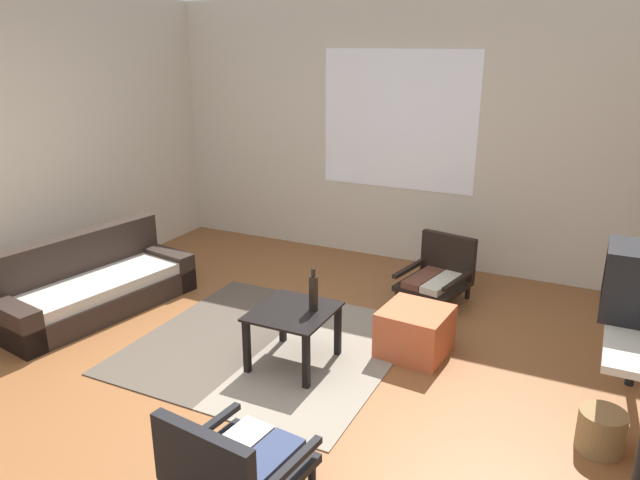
{
  "coord_description": "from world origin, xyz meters",
  "views": [
    {
      "loc": [
        2.02,
        -2.97,
        2.3
      ],
      "look_at": [
        0.0,
        1.16,
        0.76
      ],
      "focal_mm": 33.9,
      "sensor_mm": 36.0,
      "label": 1
    }
  ],
  "objects": [
    {
      "name": "coffee_table",
      "position": [
        0.11,
        0.51,
        0.35
      ],
      "size": [
        0.56,
        0.6,
        0.43
      ],
      "color": "black",
      "rests_on": "ground"
    },
    {
      "name": "far_wall_with_window",
      "position": [
        0.0,
        3.06,
        1.35
      ],
      "size": [
        5.6,
        0.13,
        2.7
      ],
      "color": "beige",
      "rests_on": "ground"
    },
    {
      "name": "wicker_basket",
      "position": [
        2.19,
        0.43,
        0.13
      ],
      "size": [
        0.27,
        0.27,
        0.25
      ],
      "primitive_type": "cylinder",
      "color": "olive",
      "rests_on": "ground"
    },
    {
      "name": "couch",
      "position": [
        -1.94,
        0.56,
        0.21
      ],
      "size": [
        0.95,
        1.8,
        0.66
      ],
      "color": "black",
      "rests_on": "ground"
    },
    {
      "name": "glass_bottle",
      "position": [
        0.24,
        0.58,
        0.57
      ],
      "size": [
        0.07,
        0.07,
        0.32
      ],
      "color": "black",
      "rests_on": "coffee_table"
    },
    {
      "name": "armchair_by_window",
      "position": [
        0.74,
        2.14,
        0.25
      ],
      "size": [
        0.64,
        0.69,
        0.58
      ],
      "color": "black",
      "rests_on": "ground"
    },
    {
      "name": "ottoman_orange",
      "position": [
        0.86,
        1.05,
        0.18
      ],
      "size": [
        0.52,
        0.52,
        0.37
      ],
      "primitive_type": "cube",
      "rotation": [
        0.0,
        0.0,
        -0.08
      ],
      "color": "#BC5633",
      "rests_on": "ground"
    },
    {
      "name": "area_rug",
      "position": [
        -0.2,
        0.66,
        0.01
      ],
      "size": [
        1.96,
        1.94,
        0.01
      ],
      "color": "#4C4238",
      "rests_on": "ground"
    },
    {
      "name": "armchair_striped_foreground",
      "position": [
        0.5,
        -0.89,
        0.24
      ],
      "size": [
        0.67,
        0.68,
        0.56
      ],
      "color": "black",
      "rests_on": "ground"
    },
    {
      "name": "ground_plane",
      "position": [
        0.0,
        0.0,
        0.0
      ],
      "size": [
        7.8,
        7.8,
        0.0
      ],
      "primitive_type": "plane",
      "color": "brown"
    }
  ]
}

